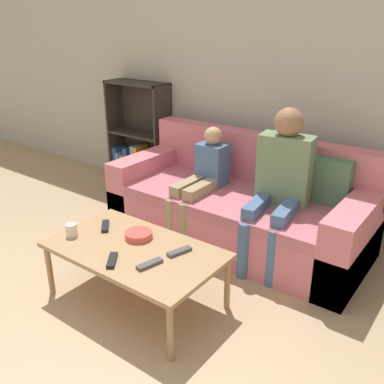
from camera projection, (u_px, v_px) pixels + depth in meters
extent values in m
cube|color=#B7B2A8|center=(278.00, 79.00, 3.74)|extent=(12.00, 0.06, 2.60)
cube|color=#D1707F|center=(236.00, 222.00, 3.67)|extent=(2.18, 0.93, 0.35)
cube|color=#C06775|center=(231.00, 201.00, 3.52)|extent=(1.74, 0.75, 0.10)
cube|color=#D1707F|center=(260.00, 157.00, 3.77)|extent=(2.18, 0.18, 0.42)
cube|color=#D1707F|center=(150.00, 183.00, 4.16)|extent=(0.22, 0.93, 0.61)
cube|color=#D1707F|center=(353.00, 241.00, 3.09)|extent=(0.22, 0.93, 0.61)
cube|color=#4C7556|center=(327.00, 181.00, 3.30)|extent=(0.36, 0.12, 0.36)
cube|color=#332D28|center=(117.00, 131.00, 4.92)|extent=(0.02, 0.28, 1.17)
cube|color=#332D28|center=(163.00, 141.00, 4.53)|extent=(0.02, 0.28, 1.17)
cube|color=#332D28|center=(147.00, 133.00, 4.82)|extent=(0.73, 0.02, 1.17)
cube|color=#332D28|center=(141.00, 184.00, 4.94)|extent=(0.73, 0.28, 0.02)
cube|color=#332D28|center=(139.00, 134.00, 4.72)|extent=(0.68, 0.28, 0.02)
cube|color=#332D28|center=(136.00, 83.00, 4.51)|extent=(0.73, 0.28, 0.02)
cube|color=#33519E|center=(120.00, 162.00, 5.03)|extent=(0.05, 0.19, 0.39)
cube|color=#6699A8|center=(124.00, 165.00, 5.01)|extent=(0.04, 0.21, 0.34)
cube|color=#6699A8|center=(127.00, 167.00, 4.98)|extent=(0.05, 0.18, 0.32)
cube|color=#33519E|center=(130.00, 164.00, 4.93)|extent=(0.05, 0.16, 0.41)
cube|color=#B77542|center=(134.00, 168.00, 4.92)|extent=(0.04, 0.24, 0.33)
cube|color=#6699A8|center=(137.00, 164.00, 4.86)|extent=(0.05, 0.15, 0.45)
cube|color=gold|center=(141.00, 165.00, 4.83)|extent=(0.05, 0.20, 0.45)
cube|color=#2D7A4C|center=(145.00, 171.00, 4.82)|extent=(0.05, 0.17, 0.34)
cube|color=#B77542|center=(149.00, 169.00, 4.78)|extent=(0.06, 0.21, 0.41)
cube|color=gold|center=(153.00, 173.00, 4.75)|extent=(0.06, 0.17, 0.35)
cylinder|color=#A87F56|center=(50.00, 270.00, 2.95)|extent=(0.04, 0.04, 0.38)
cylinder|color=#A87F56|center=(170.00, 333.00, 2.36)|extent=(0.04, 0.04, 0.38)
cylinder|color=#A87F56|center=(112.00, 237.00, 3.39)|extent=(0.04, 0.04, 0.38)
cylinder|color=#A87F56|center=(227.00, 283.00, 2.80)|extent=(0.04, 0.04, 0.38)
cube|color=#A87F56|center=(135.00, 250.00, 2.80)|extent=(1.15, 0.67, 0.03)
cylinder|color=#476693|center=(243.00, 250.00, 3.12)|extent=(0.10, 0.10, 0.45)
cylinder|color=#476693|center=(272.00, 258.00, 3.02)|extent=(0.10, 0.10, 0.45)
cube|color=#476693|center=(258.00, 205.00, 3.22)|extent=(0.15, 0.43, 0.09)
cube|color=#476693|center=(286.00, 211.00, 3.12)|extent=(0.15, 0.43, 0.09)
cube|color=#66845B|center=(285.00, 170.00, 3.28)|extent=(0.42, 0.25, 0.54)
sphere|color=#936B4C|center=(289.00, 122.00, 3.14)|extent=(0.22, 0.22, 0.22)
cylinder|color=#9E8966|center=(171.00, 224.00, 3.52)|extent=(0.09, 0.09, 0.45)
cylinder|color=#9E8966|center=(184.00, 229.00, 3.45)|extent=(0.09, 0.09, 0.45)
cube|color=#9E8966|center=(189.00, 185.00, 3.60)|extent=(0.10, 0.42, 0.09)
cube|color=#9E8966|center=(202.00, 189.00, 3.52)|extent=(0.10, 0.42, 0.09)
cube|color=#476693|center=(213.00, 164.00, 3.69)|extent=(0.25, 0.20, 0.36)
sphere|color=tan|center=(213.00, 136.00, 3.60)|extent=(0.16, 0.16, 0.16)
cylinder|color=silver|center=(71.00, 230.00, 2.93)|extent=(0.08, 0.08, 0.09)
cube|color=#47474C|center=(179.00, 252.00, 2.73)|extent=(0.09, 0.18, 0.02)
cube|color=black|center=(112.00, 260.00, 2.63)|extent=(0.14, 0.16, 0.02)
cube|color=#47474C|center=(150.00, 264.00, 2.59)|extent=(0.09, 0.18, 0.02)
cube|color=black|center=(105.00, 226.00, 3.06)|extent=(0.15, 0.15, 0.02)
cylinder|color=#DB4C47|center=(139.00, 235.00, 2.91)|extent=(0.19, 0.19, 0.05)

